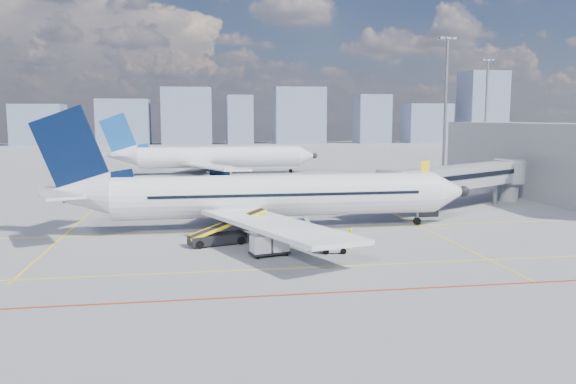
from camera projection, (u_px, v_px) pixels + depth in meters
name	position (u px, v px, depth m)	size (l,w,h in m)	color
ground	(294.00, 249.00, 46.28)	(420.00, 420.00, 0.00)	gray
apron_markings	(295.00, 261.00, 42.36)	(90.00, 35.12, 0.01)	yellow
jet_bridge	(467.00, 178.00, 66.02)	(23.55, 15.78, 6.30)	gray
terminal_block	(548.00, 160.00, 77.33)	(10.00, 42.00, 10.00)	gray
floodlight_mast_ne	(446.00, 102.00, 104.29)	(3.20, 0.61, 25.45)	slate
floodlight_mast_far	(486.00, 107.00, 142.77)	(3.20, 0.61, 25.45)	slate
distant_skyline	(239.00, 116.00, 232.24)	(252.38, 15.65, 30.94)	slate
main_aircraft	(261.00, 197.00, 53.75)	(41.95, 36.56, 12.22)	silver
second_aircraft	(211.00, 157.00, 107.16)	(41.14, 35.84, 11.99)	silver
baggage_tug	(332.00, 245.00, 44.75)	(1.99, 1.31, 1.32)	silver
cargo_dolly	(269.00, 244.00, 43.70)	(3.31, 2.08, 1.68)	black
belt_loader	(219.00, 236.00, 47.72)	(6.99, 3.53, 2.82)	black
ramp_worker	(351.00, 238.00, 46.16)	(0.62, 0.41, 1.71)	yellow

